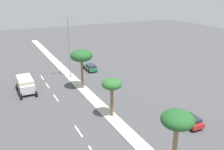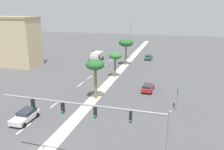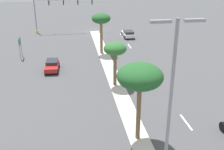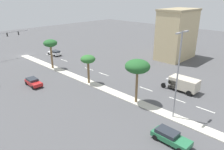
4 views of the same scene
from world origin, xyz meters
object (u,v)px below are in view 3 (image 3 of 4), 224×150
(palm_tree_near, at_px, (101,20))
(street_lamp_outboard, at_px, (170,105))
(sedan_red_left, at_px, (52,65))
(traffic_signal_gantry, at_px, (54,10))
(sedan_white_inboard, at_px, (128,34))
(palm_tree_outboard, at_px, (115,50))
(palm_tree_leading, at_px, (140,77))
(directional_road_sign, at_px, (20,44))

(palm_tree_near, xyz_separation_m, street_lamp_outboard, (-0.31, 29.85, 1.19))
(sedan_red_left, bearing_deg, palm_tree_near, -141.95)
(traffic_signal_gantry, xyz_separation_m, street_lamp_outboard, (-7.98, 45.66, 2.17))
(traffic_signal_gantry, bearing_deg, palm_tree_near, 115.88)
(street_lamp_outboard, bearing_deg, sedan_white_inboard, -98.85)
(palm_tree_outboard, height_order, street_lamp_outboard, street_lamp_outboard)
(traffic_signal_gantry, xyz_separation_m, palm_tree_near, (-7.67, 15.81, 0.97))
(traffic_signal_gantry, relative_size, palm_tree_outboard, 2.77)
(palm_tree_outboard, bearing_deg, street_lamp_outboard, 90.69)
(palm_tree_leading, relative_size, sedan_white_inboard, 1.64)
(street_lamp_outboard, bearing_deg, palm_tree_leading, -88.96)
(palm_tree_leading, distance_m, sedan_white_inboard, 33.82)
(traffic_signal_gantry, bearing_deg, street_lamp_outboard, 99.91)
(traffic_signal_gantry, distance_m, street_lamp_outboard, 46.40)
(palm_tree_near, bearing_deg, palm_tree_leading, 90.47)
(directional_road_sign, relative_size, palm_tree_outboard, 0.60)
(palm_tree_outboard, distance_m, street_lamp_outboard, 17.55)
(directional_road_sign, bearing_deg, sedan_red_left, 129.89)
(palm_tree_leading, xyz_separation_m, street_lamp_outboard, (-0.11, 6.29, 0.97))
(palm_tree_near, height_order, sedan_white_inboard, palm_tree_near)
(palm_tree_leading, xyz_separation_m, sedan_white_inboard, (-6.21, -32.86, -5.07))
(palm_tree_near, height_order, sedan_red_left, palm_tree_near)
(traffic_signal_gantry, xyz_separation_m, palm_tree_outboard, (-7.77, 28.25, -0.04))
(palm_tree_outboard, bearing_deg, palm_tree_leading, 90.49)
(sedan_white_inboard, bearing_deg, directional_road_sign, 26.38)
(traffic_signal_gantry, xyz_separation_m, palm_tree_leading, (-7.86, 39.37, 1.19))
(palm_tree_outboard, height_order, sedan_red_left, palm_tree_outboard)
(palm_tree_outboard, relative_size, palm_tree_leading, 0.79)
(sedan_red_left, bearing_deg, palm_tree_outboard, 140.41)
(sedan_red_left, bearing_deg, street_lamp_outboard, 108.52)
(directional_road_sign, bearing_deg, palm_tree_near, -179.41)
(traffic_signal_gantry, distance_m, sedan_red_left, 22.16)
(palm_tree_near, distance_m, sedan_red_left, 10.90)
(traffic_signal_gantry, xyz_separation_m, directional_road_sign, (4.93, 15.94, -2.26))
(palm_tree_near, height_order, palm_tree_outboard, palm_tree_near)
(directional_road_sign, distance_m, palm_tree_outboard, 17.82)
(palm_tree_near, bearing_deg, traffic_signal_gantry, -64.12)
(palm_tree_outboard, xyz_separation_m, sedan_red_left, (7.78, -6.43, -3.86))
(palm_tree_outboard, distance_m, sedan_white_inboard, 22.95)
(street_lamp_outboard, bearing_deg, sedan_red_left, -71.48)
(sedan_white_inboard, bearing_deg, palm_tree_outboard, 73.83)
(directional_road_sign, relative_size, sedan_white_inboard, 0.78)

